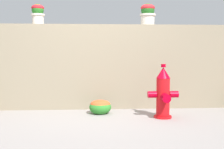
{
  "coord_description": "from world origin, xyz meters",
  "views": [
    {
      "loc": [
        -0.0,
        -4.16,
        1.01
      ],
      "look_at": [
        0.32,
        0.87,
        0.62
      ],
      "focal_mm": 46.24,
      "sensor_mm": 36.0,
      "label": 1
    }
  ],
  "objects_px": {
    "fire_hydrant": "(163,94)",
    "flower_bush_right": "(100,106)",
    "potted_plant_1": "(38,13)",
    "potted_plant_2": "(148,13)"
  },
  "relations": [
    {
      "from": "fire_hydrant",
      "to": "flower_bush_right",
      "type": "height_order",
      "value": "fire_hydrant"
    },
    {
      "from": "potted_plant_2",
      "to": "fire_hydrant",
      "type": "xyz_separation_m",
      "value": [
        0.09,
        -0.87,
        -1.35
      ]
    },
    {
      "from": "potted_plant_2",
      "to": "flower_bush_right",
      "type": "xyz_separation_m",
      "value": [
        -0.87,
        -0.52,
        -1.59
      ]
    },
    {
      "from": "potted_plant_1",
      "to": "fire_hydrant",
      "type": "relative_size",
      "value": 0.44
    },
    {
      "from": "potted_plant_1",
      "to": "potted_plant_2",
      "type": "relative_size",
      "value": 0.94
    },
    {
      "from": "potted_plant_1",
      "to": "flower_bush_right",
      "type": "xyz_separation_m",
      "value": [
        1.09,
        -0.54,
        -1.59
      ]
    },
    {
      "from": "flower_bush_right",
      "to": "potted_plant_2",
      "type": "bearing_deg",
      "value": 30.55
    },
    {
      "from": "potted_plant_1",
      "to": "flower_bush_right",
      "type": "distance_m",
      "value": 2.0
    },
    {
      "from": "potted_plant_2",
      "to": "flower_bush_right",
      "type": "distance_m",
      "value": 1.89
    },
    {
      "from": "fire_hydrant",
      "to": "flower_bush_right",
      "type": "xyz_separation_m",
      "value": [
        -0.96,
        0.36,
        -0.25
      ]
    }
  ]
}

